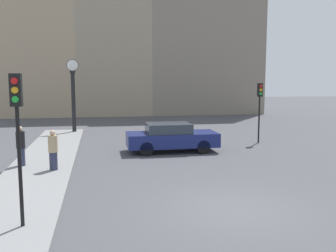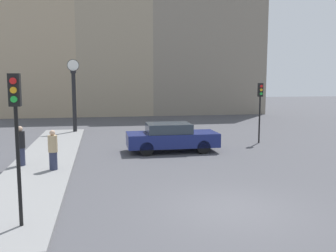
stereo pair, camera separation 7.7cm
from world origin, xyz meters
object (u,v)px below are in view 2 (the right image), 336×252
Objects in this scene: traffic_light_near at (16,118)px; pedestrian_black_jacket at (21,146)px; sedan_car at (171,137)px; traffic_light_far at (260,100)px; street_clock at (74,95)px; pedestrian_tan_coat at (53,150)px.

traffic_light_near is 6.99m from pedestrian_black_jacket.
sedan_car is 1.33× the size of traffic_light_far.
traffic_light_far is at bearing 16.74° from sedan_car.
street_clock is 3.06× the size of pedestrian_tan_coat.
street_clock is 10.04m from pedestrian_black_jacket.
traffic_light_near is 1.08× the size of traffic_light_far.
pedestrian_tan_coat is 1.67m from pedestrian_black_jacket.
sedan_car is 6.28m from pedestrian_tan_coat.
traffic_light_near is at bearing -90.81° from street_clock.
traffic_light_near is 2.25× the size of pedestrian_black_jacket.
pedestrian_tan_coat is at bearing -147.90° from sedan_car.
street_clock is at bearing 89.26° from pedestrian_tan_coat.
traffic_light_far is 0.71× the size of street_clock.
pedestrian_black_jacket reaches higher than pedestrian_tan_coat.
traffic_light_near reaches higher than traffic_light_far.
street_clock is (-5.18, 7.41, 1.81)m from sedan_car.
pedestrian_tan_coat reaches higher than sedan_car.
traffic_light_near is (-5.41, -9.00, 2.00)m from sedan_car.
traffic_light_near is at bearing -135.47° from traffic_light_far.
sedan_car is 1.23× the size of traffic_light_near.
traffic_light_far is 12.81m from pedestrian_black_jacket.
pedestrian_black_jacket is (-1.37, 0.96, 0.04)m from pedestrian_tan_coat.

